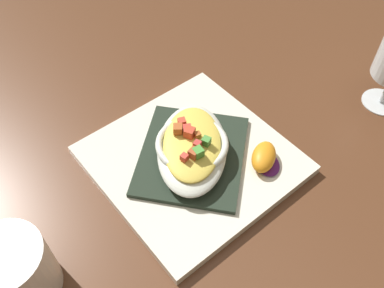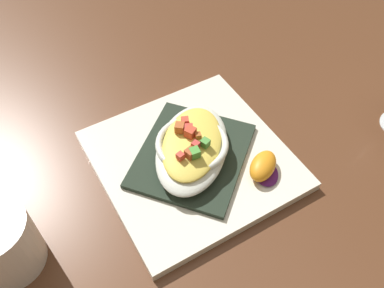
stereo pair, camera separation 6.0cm
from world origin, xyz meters
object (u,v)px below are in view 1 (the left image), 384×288
at_px(orange_garnish, 264,158).
at_px(coffee_mug, 15,274).
at_px(square_plate, 192,160).
at_px(gratin_dish, 192,146).

xyz_separation_m(orange_garnish, coffee_mug, (-0.36, -0.01, 0.01)).
distance_m(square_plate, gratin_dish, 0.03).
relative_size(orange_garnish, coffee_mug, 0.55).
bearing_deg(gratin_dish, orange_garnish, -34.00).
distance_m(gratin_dish, orange_garnish, 0.11).
bearing_deg(gratin_dish, coffee_mug, -165.32).
bearing_deg(square_plate, orange_garnish, -34.06).
bearing_deg(square_plate, gratin_dish, -148.93).
bearing_deg(square_plate, coffee_mug, -165.32).
bearing_deg(coffee_mug, orange_garnish, 1.84).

